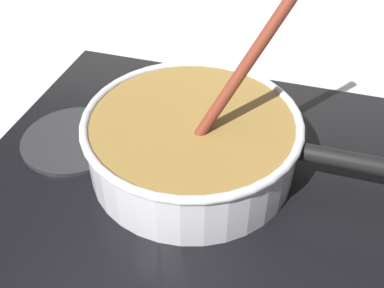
# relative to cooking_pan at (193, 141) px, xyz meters

# --- Properties ---
(ground) EXTENTS (2.40, 1.60, 0.04)m
(ground) POSITION_rel_cooking_pan_xyz_m (-0.15, -0.07, -0.08)
(ground) COLOR #B7B7BC
(hob_plate) EXTENTS (0.56, 0.48, 0.01)m
(hob_plate) POSITION_rel_cooking_pan_xyz_m (-0.00, -0.00, -0.05)
(hob_plate) COLOR black
(hob_plate) RESTS_ON ground
(burner_ring) EXTENTS (0.17, 0.17, 0.01)m
(burner_ring) POSITION_rel_cooking_pan_xyz_m (-0.00, -0.00, -0.04)
(burner_ring) COLOR #592D0C
(burner_ring) RESTS_ON hob_plate
(spare_burner) EXTENTS (0.15, 0.15, 0.01)m
(spare_burner) POSITION_rel_cooking_pan_xyz_m (-0.18, -0.00, -0.04)
(spare_burner) COLOR #262628
(spare_burner) RESTS_ON hob_plate
(cooking_pan) EXTENTS (0.43, 0.28, 0.26)m
(cooking_pan) POSITION_rel_cooking_pan_xyz_m (0.00, 0.00, 0.00)
(cooking_pan) COLOR silver
(cooking_pan) RESTS_ON hob_plate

